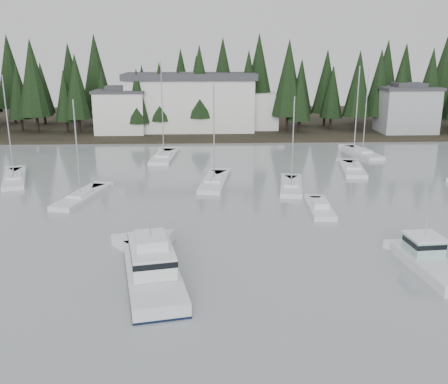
# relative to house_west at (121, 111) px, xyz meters

# --- Properties ---
(far_shore_land) EXTENTS (240.00, 54.00, 1.00)m
(far_shore_land) POSITION_rel_house_west_xyz_m (18.00, 18.00, -4.65)
(far_shore_land) COLOR black
(far_shore_land) RESTS_ON ground
(conifer_treeline) EXTENTS (200.00, 22.00, 20.00)m
(conifer_treeline) POSITION_rel_house_west_xyz_m (18.00, 7.00, -4.65)
(conifer_treeline) COLOR black
(conifer_treeline) RESTS_ON ground
(house_west) EXTENTS (9.54, 7.42, 8.75)m
(house_west) POSITION_rel_house_west_xyz_m (0.00, 0.00, 0.00)
(house_west) COLOR silver
(house_west) RESTS_ON ground
(house_east_a) EXTENTS (10.60, 8.48, 9.25)m
(house_east_a) POSITION_rel_house_west_xyz_m (54.00, -1.00, 0.25)
(house_east_a) COLOR #999EA0
(house_east_a) RESTS_ON ground
(harbor_inn) EXTENTS (29.50, 11.50, 10.90)m
(harbor_inn) POSITION_rel_house_west_xyz_m (15.04, 3.34, 1.12)
(harbor_inn) COLOR silver
(harbor_inn) RESTS_ON ground
(cabin_cruiser_center) EXTENTS (5.71, 11.89, 4.91)m
(cabin_cruiser_center) POSITION_rel_house_west_xyz_m (11.80, -62.38, -3.92)
(cabin_cruiser_center) COLOR silver
(cabin_cruiser_center) RESTS_ON ground
(lobster_boat_teal) EXTENTS (3.37, 8.02, 4.35)m
(lobster_boat_teal) POSITION_rel_house_west_xyz_m (32.04, -61.59, -4.14)
(lobster_boat_teal) COLOR silver
(lobster_boat_teal) RESTS_ON ground
(sailboat_0) EXTENTS (3.83, 10.53, 14.71)m
(sailboat_0) POSITION_rel_house_west_xyz_m (9.49, -21.14, -4.58)
(sailboat_0) COLOR silver
(sailboat_0) RESTS_ON ground
(sailboat_4) EXTENTS (4.19, 10.36, 12.34)m
(sailboat_4) POSITION_rel_house_west_xyz_m (16.71, -36.21, -4.59)
(sailboat_4) COLOR silver
(sailboat_4) RESTS_ON ground
(sailboat_5) EXTENTS (4.10, 9.36, 14.20)m
(sailboat_5) POSITION_rel_house_west_xyz_m (35.42, -30.24, -4.57)
(sailboat_5) COLOR silver
(sailboat_5) RESTS_ON ground
(sailboat_7) EXTENTS (3.89, 10.25, 13.63)m
(sailboat_7) POSITION_rel_house_west_xyz_m (40.17, -19.36, -4.58)
(sailboat_7) COLOR silver
(sailboat_7) RESTS_ON ground
(sailboat_8) EXTENTS (4.63, 9.80, 11.26)m
(sailboat_8) POSITION_rel_house_west_xyz_m (2.07, -42.14, -4.60)
(sailboat_8) COLOR silver
(sailboat_8) RESTS_ON ground
(sailboat_9) EXTENTS (5.55, 10.67, 13.36)m
(sailboat_9) POSITION_rel_house_west_xyz_m (-8.11, -33.63, -4.58)
(sailboat_9) COLOR silver
(sailboat_9) RESTS_ON ground
(sailboat_11) EXTENTS (3.85, 8.91, 11.17)m
(sailboat_11) POSITION_rel_house_west_xyz_m (25.67, -38.72, -4.59)
(sailboat_11) COLOR silver
(sailboat_11) RESTS_ON ground
(runabout_1) EXTENTS (2.64, 7.10, 1.42)m
(runabout_1) POSITION_rel_house_west_xyz_m (27.15, -47.23, -4.52)
(runabout_1) COLOR silver
(runabout_1) RESTS_ON ground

